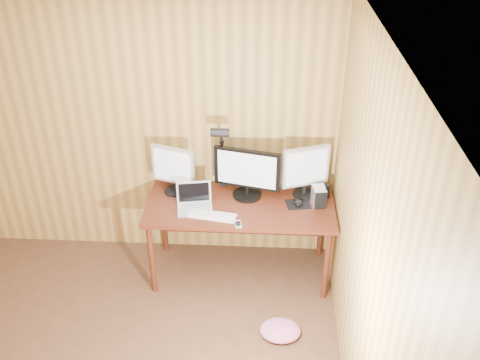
# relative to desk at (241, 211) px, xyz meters

# --- Properties ---
(room_shell) EXTENTS (4.00, 4.00, 4.00)m
(room_shell) POSITION_rel_desk_xyz_m (-0.93, -1.70, 0.62)
(room_shell) COLOR #51321F
(room_shell) RESTS_ON ground
(desk) EXTENTS (1.60, 0.70, 0.75)m
(desk) POSITION_rel_desk_xyz_m (0.00, 0.00, 0.00)
(desk) COLOR #481C0F
(desk) RESTS_ON floor
(monitor_center) EXTENTS (0.57, 0.25, 0.45)m
(monitor_center) POSITION_rel_desk_xyz_m (0.05, 0.06, 0.36)
(monitor_center) COLOR black
(monitor_center) RESTS_ON desk
(monitor_left) EXTENTS (0.38, 0.18, 0.44)m
(monitor_left) POSITION_rel_desk_xyz_m (-0.59, 0.09, 0.36)
(monitor_left) COLOR black
(monitor_left) RESTS_ON desk
(monitor_right) EXTENTS (0.40, 0.20, 0.47)m
(monitor_right) POSITION_rel_desk_xyz_m (0.55, 0.10, 0.38)
(monitor_right) COLOR black
(monitor_right) RESTS_ON desk
(laptop) EXTENTS (0.33, 0.27, 0.21)m
(laptop) POSITION_rel_desk_xyz_m (-0.38, -0.14, 0.17)
(laptop) COLOR silver
(laptop) RESTS_ON desk
(keyboard) EXTENTS (0.42, 0.19, 0.02)m
(keyboard) POSITION_rel_desk_xyz_m (-0.22, -0.27, 0.13)
(keyboard) COLOR white
(keyboard) RESTS_ON desk
(mousepad) EXTENTS (0.22, 0.19, 0.00)m
(mousepad) POSITION_rel_desk_xyz_m (0.49, -0.05, 0.12)
(mousepad) COLOR black
(mousepad) RESTS_ON desk
(mouse) EXTENTS (0.08, 0.12, 0.04)m
(mouse) POSITION_rel_desk_xyz_m (0.49, -0.05, 0.15)
(mouse) COLOR black
(mouse) RESTS_ON mousepad
(hard_drive) EXTENTS (0.12, 0.16, 0.16)m
(hard_drive) POSITION_rel_desk_xyz_m (0.66, -0.04, 0.20)
(hard_drive) COLOR silver
(hard_drive) RESTS_ON desk
(phone) EXTENTS (0.07, 0.11, 0.01)m
(phone) POSITION_rel_desk_xyz_m (-0.00, -0.37, 0.13)
(phone) COLOR silver
(phone) RESTS_ON desk
(speaker) EXTENTS (0.05, 0.05, 0.12)m
(speaker) POSITION_rel_desk_xyz_m (0.74, 0.08, 0.18)
(speaker) COLOR black
(speaker) RESTS_ON desk
(desk_lamp) EXTENTS (0.15, 0.22, 0.67)m
(desk_lamp) POSITION_rel_desk_xyz_m (-0.18, 0.15, 0.54)
(desk_lamp) COLOR black
(desk_lamp) RESTS_ON desk
(fabric_pile) EXTENTS (0.37, 0.32, 0.11)m
(fabric_pile) POSITION_rel_desk_xyz_m (0.36, -0.82, -0.58)
(fabric_pile) COLOR #CC638D
(fabric_pile) RESTS_ON floor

